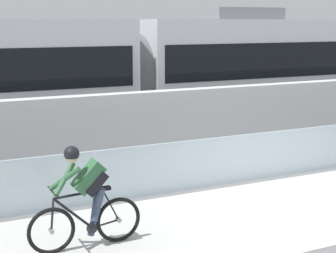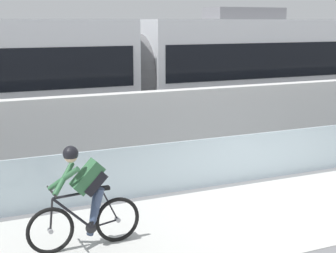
% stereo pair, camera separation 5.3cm
% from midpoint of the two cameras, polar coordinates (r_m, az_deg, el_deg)
% --- Properties ---
extents(ground_plane, '(200.00, 200.00, 0.00)m').
position_cam_midpoint_polar(ground_plane, '(10.37, 14.57, -8.26)').
color(ground_plane, slate).
extents(bike_path_deck, '(32.00, 3.20, 0.01)m').
position_cam_midpoint_polar(bike_path_deck, '(10.37, 14.57, -8.22)').
color(bike_path_deck, beige).
rests_on(bike_path_deck, ground).
extents(glass_parapet, '(32.00, 0.05, 1.03)m').
position_cam_midpoint_polar(glass_parapet, '(11.62, 8.82, -3.26)').
color(glass_parapet, silver).
rests_on(glass_parapet, ground).
extents(concrete_barrier_wall, '(32.00, 0.36, 1.82)m').
position_cam_midpoint_polar(concrete_barrier_wall, '(13.02, 4.40, 0.19)').
color(concrete_barrier_wall, silver).
rests_on(concrete_barrier_wall, ground).
extents(tram_rail_near, '(32.00, 0.08, 0.01)m').
position_cam_midpoint_polar(tram_rail_near, '(15.36, -0.29, -1.54)').
color(tram_rail_near, '#595654').
rests_on(tram_rail_near, ground).
extents(tram_rail_far, '(32.00, 0.08, 0.01)m').
position_cam_midpoint_polar(tram_rail_far, '(16.64, -2.41, -0.56)').
color(tram_rail_far, '#595654').
rests_on(tram_rail_far, ground).
extents(tram, '(22.56, 2.54, 3.81)m').
position_cam_midpoint_polar(tram, '(15.40, -4.08, 5.59)').
color(tram, silver).
rests_on(tram, ground).
extents(cyclist_on_bike, '(1.77, 0.58, 1.61)m').
position_cam_midpoint_polar(cyclist_on_bike, '(8.14, -9.02, -7.63)').
color(cyclist_on_bike, black).
rests_on(cyclist_on_bike, ground).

